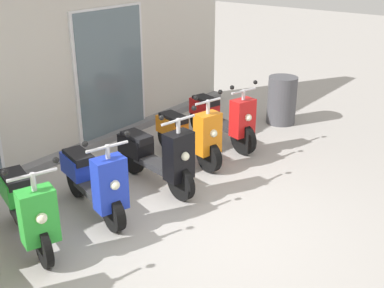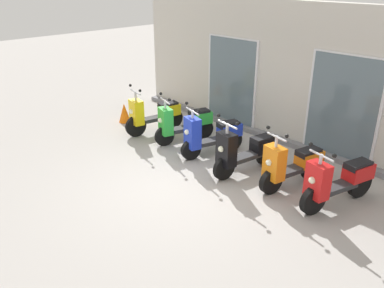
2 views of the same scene
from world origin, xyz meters
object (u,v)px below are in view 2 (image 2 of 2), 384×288
object	(u,v)px
scooter_blue	(211,135)
scooter_orange	(292,165)
traffic_cone	(124,113)
scooter_green	(183,122)
scooter_yellow	(154,114)
scooter_black	(245,151)
scooter_red	(338,181)

from	to	relation	value
scooter_blue	scooter_orange	distance (m)	2.03
traffic_cone	scooter_blue	bearing A→B (deg)	2.67
scooter_green	scooter_orange	distance (m)	2.98
scooter_yellow	traffic_cone	xyz separation A→B (m)	(-1.15, -0.10, -0.22)
scooter_yellow	scooter_orange	distance (m)	3.97
scooter_yellow	scooter_blue	bearing A→B (deg)	1.39
scooter_black	scooter_red	distance (m)	1.91
scooter_green	traffic_cone	world-z (taller)	scooter_green
scooter_green	traffic_cone	bearing A→B (deg)	-174.57
scooter_orange	scooter_black	bearing A→B (deg)	-169.46
scooter_red	traffic_cone	world-z (taller)	scooter_red
scooter_orange	scooter_green	bearing A→B (deg)	179.83
scooter_blue	scooter_red	distance (m)	2.95
scooter_orange	scooter_blue	bearing A→B (deg)	-178.60
scooter_green	scooter_black	size ratio (longest dim) A/B	0.91
scooter_yellow	scooter_black	distance (m)	2.99
scooter_blue	scooter_green	bearing A→B (deg)	176.47
scooter_orange	traffic_cone	world-z (taller)	scooter_orange
scooter_blue	scooter_black	bearing A→B (deg)	-7.13
scooter_blue	scooter_red	bearing A→B (deg)	0.90
scooter_green	traffic_cone	xyz separation A→B (m)	(-2.13, -0.20, -0.24)
scooter_red	traffic_cone	size ratio (longest dim) A/B	3.15
scooter_yellow	traffic_cone	bearing A→B (deg)	-175.18
scooter_green	scooter_red	distance (m)	3.90
scooter_black	traffic_cone	distance (m)	4.15
scooter_black	scooter_red	xyz separation A→B (m)	(1.90, 0.18, -0.01)
scooter_orange	scooter_red	distance (m)	0.92
scooter_orange	traffic_cone	size ratio (longest dim) A/B	2.90
scooter_green	scooter_red	xyz separation A→B (m)	(3.90, -0.01, -0.02)
scooter_black	scooter_red	size ratio (longest dim) A/B	0.98
scooter_black	scooter_orange	distance (m)	0.99
scooter_yellow	scooter_black	xyz separation A→B (m)	(2.99, -0.09, 0.00)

